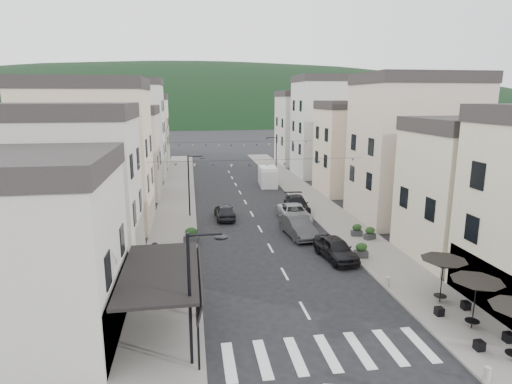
# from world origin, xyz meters

# --- Properties ---
(ground) EXTENTS (700.00, 700.00, 0.00)m
(ground) POSITION_xyz_m (0.00, 0.00, 0.00)
(ground) COLOR black
(ground) RESTS_ON ground
(sidewalk_left) EXTENTS (4.00, 76.00, 0.12)m
(sidewalk_left) POSITION_xyz_m (-7.50, 32.00, 0.06)
(sidewalk_left) COLOR slate
(sidewalk_left) RESTS_ON ground
(sidewalk_right) EXTENTS (4.00, 76.00, 0.12)m
(sidewalk_right) POSITION_xyz_m (7.50, 32.00, 0.06)
(sidewalk_right) COLOR slate
(sidewalk_right) RESTS_ON ground
(hill_backdrop) EXTENTS (640.00, 360.00, 70.00)m
(hill_backdrop) POSITION_xyz_m (0.00, 300.00, 0.00)
(hill_backdrop) COLOR black
(hill_backdrop) RESTS_ON ground
(boutique_awning) EXTENTS (3.77, 7.50, 3.28)m
(boutique_awning) POSITION_xyz_m (-7.25, 5.00, 3.11)
(boutique_awning) COLOR black
(boutique_awning) RESTS_ON ground
(buildings_row_left) EXTENTS (10.20, 54.16, 14.00)m
(buildings_row_left) POSITION_xyz_m (-14.50, 37.75, 6.12)
(buildings_row_left) COLOR #B6B2A7
(buildings_row_left) RESTS_ON ground
(buildings_row_right) EXTENTS (10.20, 54.16, 14.50)m
(buildings_row_right) POSITION_xyz_m (14.50, 36.59, 6.32)
(buildings_row_right) COLOR beige
(buildings_row_right) RESTS_ON ground
(cafe_terrace) EXTENTS (2.50, 8.10, 2.53)m
(cafe_terrace) POSITION_xyz_m (7.70, 2.80, 2.36)
(cafe_terrace) COLOR black
(cafe_terrace) RESTS_ON ground
(streetlamp_left_near) EXTENTS (1.70, 0.56, 6.00)m
(streetlamp_left_near) POSITION_xyz_m (-5.82, 2.00, 3.70)
(streetlamp_left_near) COLOR black
(streetlamp_left_near) RESTS_ON ground
(streetlamp_left_far) EXTENTS (1.70, 0.56, 6.00)m
(streetlamp_left_far) POSITION_xyz_m (-5.82, 26.00, 3.70)
(streetlamp_left_far) COLOR black
(streetlamp_left_far) RESTS_ON ground
(streetlamp_right_far) EXTENTS (1.70, 0.56, 6.00)m
(streetlamp_right_far) POSITION_xyz_m (5.82, 44.00, 3.70)
(streetlamp_right_far) COLOR black
(streetlamp_right_far) RESTS_ON ground
(bollards) EXTENTS (11.66, 10.26, 0.60)m
(bollards) POSITION_xyz_m (0.00, 5.50, 0.42)
(bollards) COLOR gray
(bollards) RESTS_ON ground
(bunting_near) EXTENTS (19.00, 0.28, 0.62)m
(bunting_near) POSITION_xyz_m (0.00, 22.00, 5.65)
(bunting_near) COLOR black
(bunting_near) RESTS_ON ground
(bunting_far) EXTENTS (19.00, 0.28, 0.62)m
(bunting_far) POSITION_xyz_m (0.00, 38.00, 5.65)
(bunting_far) COLOR black
(bunting_far) RESTS_ON ground
(parked_car_a) EXTENTS (2.45, 4.86, 1.59)m
(parked_car_a) POSITION_xyz_m (4.18, 13.03, 0.79)
(parked_car_a) COLOR black
(parked_car_a) RESTS_ON ground
(parked_car_b) EXTENTS (2.32, 5.33, 1.71)m
(parked_car_b) POSITION_xyz_m (2.80, 18.54, 0.85)
(parked_car_b) COLOR #313133
(parked_car_b) RESTS_ON ground
(parked_car_c) EXTENTS (2.65, 5.58, 1.54)m
(parked_car_c) POSITION_xyz_m (3.58, 23.02, 0.77)
(parked_car_c) COLOR #999DA2
(parked_car_c) RESTS_ON ground
(parked_car_d) EXTENTS (2.74, 5.64, 1.58)m
(parked_car_d) POSITION_xyz_m (4.60, 26.13, 0.79)
(parked_car_d) COLOR black
(parked_car_d) RESTS_ON ground
(parked_car_e) EXTENTS (1.91, 4.41, 1.48)m
(parked_car_e) POSITION_xyz_m (-2.80, 24.70, 0.74)
(parked_car_e) COLOR black
(parked_car_e) RESTS_ON ground
(delivery_van) EXTENTS (2.54, 5.51, 2.57)m
(delivery_van) POSITION_xyz_m (4.11, 39.71, 1.26)
(delivery_van) COLOR silver
(delivery_van) RESTS_ON ground
(pedestrian_a) EXTENTS (0.71, 0.65, 1.62)m
(pedestrian_a) POSITION_xyz_m (-7.70, 10.42, 0.93)
(pedestrian_a) COLOR black
(pedestrian_a) RESTS_ON sidewalk_left
(pedestrian_b) EXTENTS (1.15, 1.15, 1.87)m
(pedestrian_b) POSITION_xyz_m (-8.37, 12.73, 1.06)
(pedestrian_b) COLOR #241F29
(pedestrian_b) RESTS_ON sidewalk_left
(planter_la) EXTENTS (1.13, 0.65, 1.24)m
(planter_la) POSITION_xyz_m (-7.77, 10.90, 0.72)
(planter_la) COLOR #2A292C
(planter_la) RESTS_ON sidewalk_left
(planter_lb) EXTENTS (1.28, 0.97, 1.27)m
(planter_lb) POSITION_xyz_m (-6.00, 17.80, 0.74)
(planter_lb) COLOR #2E2F31
(planter_lb) RESTS_ON sidewalk_left
(planter_ra) EXTENTS (1.05, 0.70, 1.09)m
(planter_ra) POSITION_xyz_m (6.00, 12.80, 0.65)
(planter_ra) COLOR #2E2D30
(planter_ra) RESTS_ON sidewalk_right
(planter_rb) EXTENTS (1.04, 0.80, 1.02)m
(planter_rb) POSITION_xyz_m (8.28, 16.53, 0.62)
(planter_rb) COLOR #2C2B2E
(planter_rb) RESTS_ON sidewalk_right
(planter_rc) EXTENTS (0.98, 0.66, 1.01)m
(planter_rc) POSITION_xyz_m (7.56, 17.52, 0.61)
(planter_rc) COLOR #313234
(planter_rc) RESTS_ON sidewalk_right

